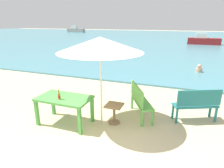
{
  "coord_description": "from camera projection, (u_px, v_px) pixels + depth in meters",
  "views": [
    {
      "loc": [
        1.6,
        -2.89,
        2.65
      ],
      "look_at": [
        -0.61,
        3.0,
        0.6
      ],
      "focal_mm": 30.99,
      "sensor_mm": 36.0,
      "label": 1
    }
  ],
  "objects": [
    {
      "name": "ground_plane",
      "position": [
        88.0,
        158.0,
        3.93
      ],
      "size": [
        120.0,
        120.0,
        0.0
      ],
      "primitive_type": "plane",
      "color": "beige"
    },
    {
      "name": "sea_water",
      "position": [
        175.0,
        38.0,
        30.62
      ],
      "size": [
        120.0,
        50.0,
        0.08
      ],
      "primitive_type": "cube",
      "color": "teal",
      "rests_on": "ground_plane"
    },
    {
      "name": "picnic_table_green",
      "position": [
        64.0,
        101.0,
        5.08
      ],
      "size": [
        1.4,
        0.8,
        0.76
      ],
      "color": "#4C9E47",
      "rests_on": "ground_plane"
    },
    {
      "name": "beer_bottle_amber",
      "position": [
        59.0,
        96.0,
        4.88
      ],
      "size": [
        0.07,
        0.07,
        0.26
      ],
      "color": "brown",
      "rests_on": "picnic_table_green"
    },
    {
      "name": "patio_umbrella",
      "position": [
        100.0,
        45.0,
        4.6
      ],
      "size": [
        2.1,
        2.1,
        2.3
      ],
      "color": "silver",
      "rests_on": "ground_plane"
    },
    {
      "name": "side_table_wood",
      "position": [
        114.0,
        111.0,
        5.18
      ],
      "size": [
        0.44,
        0.44,
        0.54
      ],
      "color": "olive",
      "rests_on": "ground_plane"
    },
    {
      "name": "bench_teal_center",
      "position": [
        197.0,
        103.0,
        5.21
      ],
      "size": [
        1.24,
        0.83,
        0.95
      ],
      "color": "#237275",
      "rests_on": "ground_plane"
    },
    {
      "name": "bench_green_left",
      "position": [
        140.0,
        99.0,
        5.48
      ],
      "size": [
        0.89,
        1.23,
        0.95
      ],
      "color": "#60B24C",
      "rests_on": "ground_plane"
    },
    {
      "name": "swimmer_person",
      "position": [
        199.0,
        69.0,
        10.24
      ],
      "size": [
        0.34,
        0.34,
        0.41
      ],
      "color": "tan",
      "rests_on": "sea_water"
    },
    {
      "name": "boat_ferry",
      "position": [
        76.0,
        30.0,
        47.06
      ],
      "size": [
        4.38,
        1.19,
        1.59
      ],
      "color": "gray",
      "rests_on": "sea_water"
    },
    {
      "name": "boat_tanker",
      "position": [
        203.0,
        40.0,
        22.32
      ],
      "size": [
        3.53,
        0.96,
        1.28
      ],
      "color": "maroon",
      "rests_on": "sea_water"
    }
  ]
}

